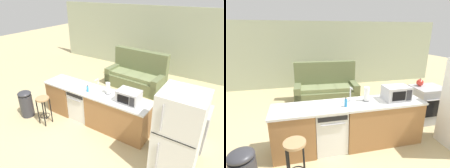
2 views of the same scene
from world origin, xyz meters
TOP-DOWN VIEW (x-y plane):
  - ground_plane at (0.00, 0.00)m, footprint 24.00×24.00m
  - wall_back at (0.30, 4.20)m, footprint 10.00×0.06m
  - kitchen_counter at (0.24, 0.00)m, footprint 2.94×0.66m
  - dishwasher at (-0.25, -0.00)m, footprint 0.58×0.61m
  - stove_range at (2.35, 0.55)m, footprint 0.76×0.68m
  - refrigerator at (2.35, -0.55)m, footprint 0.72×0.73m
  - microwave at (1.10, -0.00)m, footprint 0.50×0.37m
  - sink_faucet at (0.18, 0.10)m, footprint 0.07×0.18m
  - paper_towel_roll at (0.50, 0.07)m, footprint 0.14×0.14m
  - soap_bottle at (0.03, -0.11)m, footprint 0.06×0.06m
  - kettle at (2.18, 0.68)m, footprint 0.21×0.17m
  - bar_stool at (-0.89, -0.75)m, footprint 0.32×0.32m
  - trash_bin at (-1.58, -0.79)m, footprint 0.35×0.35m
  - couch at (0.09, 2.47)m, footprint 2.05×1.02m

SIDE VIEW (x-z plane):
  - ground_plane at x=0.00m, z-range 0.00..0.00m
  - trash_bin at x=-1.58m, z-range 0.01..0.75m
  - couch at x=0.09m, z-range -0.24..1.03m
  - kitchen_counter at x=0.24m, z-range -0.03..0.87m
  - dishwasher at x=-0.25m, z-range 0.00..0.84m
  - stove_range at x=2.35m, z-range 0.00..0.90m
  - bar_stool at x=-0.89m, z-range 0.17..0.91m
  - refrigerator at x=2.35m, z-range 0.00..1.75m
  - soap_bottle at x=0.03m, z-range 0.88..1.06m
  - kettle at x=2.18m, z-range 0.89..1.08m
  - sink_faucet at x=0.18m, z-range 0.88..1.18m
  - paper_towel_roll at x=0.50m, z-range 0.90..1.18m
  - microwave at x=1.10m, z-range 0.90..1.18m
  - wall_back at x=0.30m, z-range 0.00..2.60m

